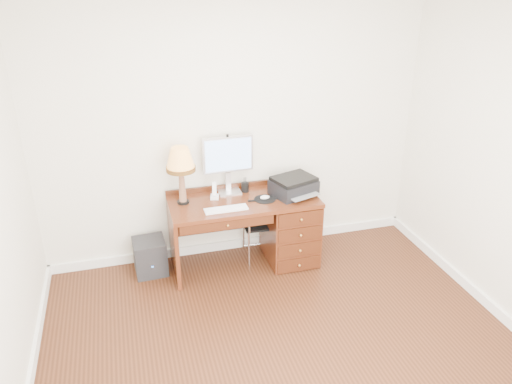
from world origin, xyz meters
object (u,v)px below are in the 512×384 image
object	(u,v)px
monitor	(228,158)
chair	(262,221)
desk	(274,225)
leg_lamp	(181,163)
phone	(215,194)
equipment_box	(150,256)
printer	(294,186)

from	to	relation	value
monitor	chair	bearing A→B (deg)	-34.54
desk	chair	distance (m)	0.13
leg_lamp	chair	xyz separation A→B (m)	(0.80, -0.05, -0.72)
desk	leg_lamp	xyz separation A→B (m)	(-0.92, 0.09, 0.76)
monitor	leg_lamp	world-z (taller)	monitor
phone	equipment_box	distance (m)	0.93
desk	chair	size ratio (longest dim) A/B	1.97
leg_lamp	chair	size ratio (longest dim) A/B	0.77
phone	equipment_box	size ratio (longest dim) A/B	0.48
desk	printer	size ratio (longest dim) A/B	2.96
desk	equipment_box	size ratio (longest dim) A/B	4.07
monitor	printer	world-z (taller)	monitor
leg_lamp	equipment_box	size ratio (longest dim) A/B	1.58
printer	leg_lamp	xyz separation A→B (m)	(-1.13, 0.10, 0.33)
phone	chair	distance (m)	0.59
monitor	chair	xyz separation A→B (m)	(0.30, -0.19, -0.67)
phone	equipment_box	world-z (taller)	phone
printer	phone	distance (m)	0.81
chair	desk	bearing A→B (deg)	-13.60
printer	chair	bearing A→B (deg)	153.03
phone	monitor	bearing A→B (deg)	51.67
desk	equipment_box	bearing A→B (deg)	175.75
monitor	leg_lamp	size ratio (longest dim) A/B	1.03
desk	chair	world-z (taller)	chair
desk	equipment_box	xyz separation A→B (m)	(-1.29, 0.10, -0.23)
chair	equipment_box	size ratio (longest dim) A/B	2.06
monitor	printer	bearing A→B (deg)	-23.12
printer	monitor	bearing A→B (deg)	140.61
phone	printer	bearing A→B (deg)	7.52
monitor	phone	distance (m)	0.39
desk	chair	bearing A→B (deg)	162.48
chair	monitor	bearing A→B (deg)	151.28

